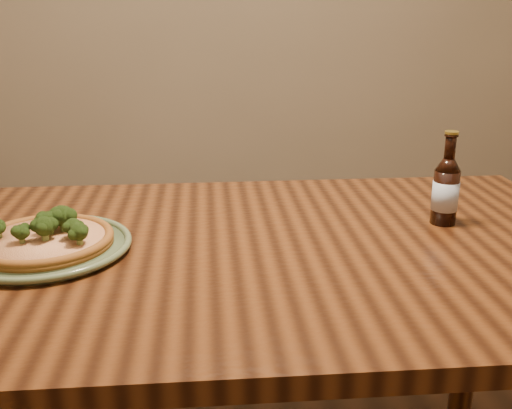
{
  "coord_description": "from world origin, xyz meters",
  "views": [
    {
      "loc": [
        -0.03,
        -1.01,
        1.21
      ],
      "look_at": [
        0.07,
        0.15,
        0.82
      ],
      "focal_mm": 42.0,
      "sensor_mm": 36.0,
      "label": 1
    }
  ],
  "objects": [
    {
      "name": "table",
      "position": [
        0.0,
        0.1,
        0.66
      ],
      "size": [
        1.6,
        0.9,
        0.75
      ],
      "color": "#4F2811",
      "rests_on": "ground"
    },
    {
      "name": "pizza",
      "position": [
        -0.35,
        0.1,
        0.78
      ],
      "size": [
        0.26,
        0.26,
        0.07
      ],
      "rotation": [
        0.0,
        0.0,
        -0.02
      ],
      "color": "brown",
      "rests_on": "plate"
    },
    {
      "name": "beer_bottle",
      "position": [
        0.49,
        0.19,
        0.83
      ],
      "size": [
        0.06,
        0.06,
        0.21
      ],
      "rotation": [
        0.0,
        0.0,
        0.35
      ],
      "color": "black",
      "rests_on": "table"
    },
    {
      "name": "plate",
      "position": [
        -0.35,
        0.1,
        0.76
      ],
      "size": [
        0.33,
        0.33,
        0.02
      ],
      "rotation": [
        0.0,
        0.0,
        -0.4
      ],
      "color": "#5C6D4B",
      "rests_on": "table"
    }
  ]
}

